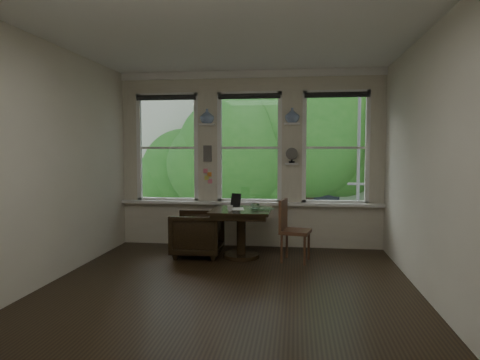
# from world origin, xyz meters

# --- Properties ---
(ground) EXTENTS (4.50, 4.50, 0.00)m
(ground) POSITION_xyz_m (0.00, 0.00, 0.00)
(ground) COLOR black
(ground) RESTS_ON ground
(ceiling) EXTENTS (4.50, 4.50, 0.00)m
(ceiling) POSITION_xyz_m (0.00, 0.00, 3.00)
(ceiling) COLOR silver
(ceiling) RESTS_ON ground
(wall_back) EXTENTS (4.50, 0.00, 4.50)m
(wall_back) POSITION_xyz_m (0.00, 2.25, 1.50)
(wall_back) COLOR beige
(wall_back) RESTS_ON ground
(wall_front) EXTENTS (4.50, 0.00, 4.50)m
(wall_front) POSITION_xyz_m (0.00, -2.25, 1.50)
(wall_front) COLOR beige
(wall_front) RESTS_ON ground
(wall_left) EXTENTS (0.00, 4.50, 4.50)m
(wall_left) POSITION_xyz_m (-2.25, 0.00, 1.50)
(wall_left) COLOR beige
(wall_left) RESTS_ON ground
(wall_right) EXTENTS (0.00, 4.50, 4.50)m
(wall_right) POSITION_xyz_m (2.25, 0.00, 1.50)
(wall_right) COLOR beige
(wall_right) RESTS_ON ground
(window_left) EXTENTS (1.10, 0.12, 1.90)m
(window_left) POSITION_xyz_m (-1.45, 2.25, 1.70)
(window_left) COLOR white
(window_left) RESTS_ON ground
(window_center) EXTENTS (1.10, 0.12, 1.90)m
(window_center) POSITION_xyz_m (0.00, 2.25, 1.70)
(window_center) COLOR white
(window_center) RESTS_ON ground
(window_right) EXTENTS (1.10, 0.12, 1.90)m
(window_right) POSITION_xyz_m (1.45, 2.25, 1.70)
(window_right) COLOR white
(window_right) RESTS_ON ground
(shelf_left) EXTENTS (0.26, 0.16, 0.03)m
(shelf_left) POSITION_xyz_m (-0.72, 2.15, 2.10)
(shelf_left) COLOR white
(shelf_left) RESTS_ON ground
(shelf_right) EXTENTS (0.26, 0.16, 0.03)m
(shelf_right) POSITION_xyz_m (0.72, 2.15, 2.10)
(shelf_right) COLOR white
(shelf_right) RESTS_ON ground
(intercom) EXTENTS (0.14, 0.06, 0.28)m
(intercom) POSITION_xyz_m (-0.72, 2.18, 1.60)
(intercom) COLOR #59544F
(intercom) RESTS_ON ground
(sticky_notes) EXTENTS (0.16, 0.01, 0.24)m
(sticky_notes) POSITION_xyz_m (-0.72, 2.19, 1.25)
(sticky_notes) COLOR pink
(sticky_notes) RESTS_ON ground
(desk_fan) EXTENTS (0.20, 0.20, 0.24)m
(desk_fan) POSITION_xyz_m (0.72, 2.13, 1.53)
(desk_fan) COLOR #59544F
(desk_fan) RESTS_ON ground
(vase_left) EXTENTS (0.24, 0.24, 0.25)m
(vase_left) POSITION_xyz_m (-0.72, 2.15, 2.24)
(vase_left) COLOR white
(vase_left) RESTS_ON shelf_left
(vase_right) EXTENTS (0.24, 0.24, 0.25)m
(vase_right) POSITION_xyz_m (0.72, 2.15, 2.24)
(vase_right) COLOR white
(vase_right) RESTS_ON shelf_right
(table) EXTENTS (0.90, 0.90, 0.75)m
(table) POSITION_xyz_m (-0.04, 1.38, 0.38)
(table) COLOR black
(table) RESTS_ON ground
(armchair_left) EXTENTS (0.79, 0.76, 0.70)m
(armchair_left) POSITION_xyz_m (-0.73, 1.39, 0.35)
(armchair_left) COLOR black
(armchair_left) RESTS_ON ground
(cushion_red) EXTENTS (0.45, 0.45, 0.06)m
(cushion_red) POSITION_xyz_m (-0.73, 1.39, 0.45)
(cushion_red) COLOR maroon
(cushion_red) RESTS_ON armchair_left
(side_chair_right) EXTENTS (0.50, 0.50, 0.92)m
(side_chair_right) POSITION_xyz_m (0.80, 1.25, 0.46)
(side_chair_right) COLOR #462319
(side_chair_right) RESTS_ON ground
(laptop) EXTENTS (0.37, 0.24, 0.03)m
(laptop) POSITION_xyz_m (0.29, 1.27, 0.76)
(laptop) COLOR black
(laptop) RESTS_ON table
(mug) EXTENTS (0.12, 0.12, 0.09)m
(mug) POSITION_xyz_m (-0.18, 1.16, 0.79)
(mug) COLOR white
(mug) RESTS_ON table
(drinking_glass) EXTENTS (0.14, 0.14, 0.11)m
(drinking_glass) POSITION_xyz_m (0.19, 1.26, 0.80)
(drinking_glass) COLOR white
(drinking_glass) RESTS_ON table
(tablet) EXTENTS (0.17, 0.12, 0.22)m
(tablet) POSITION_xyz_m (-0.15, 1.62, 0.86)
(tablet) COLOR black
(tablet) RESTS_ON table
(papers) EXTENTS (0.27, 0.33, 0.00)m
(papers) POSITION_xyz_m (-0.11, 1.42, 0.75)
(papers) COLOR silver
(papers) RESTS_ON table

